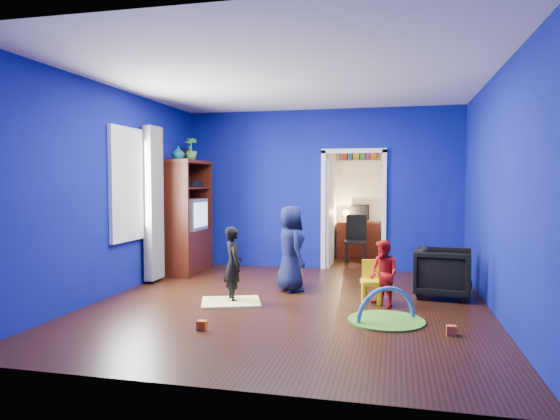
% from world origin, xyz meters
% --- Properties ---
extents(floor, '(5.00, 5.50, 0.01)m').
position_xyz_m(floor, '(0.00, 0.00, 0.00)').
color(floor, black).
rests_on(floor, ground).
extents(ceiling, '(5.00, 5.50, 0.01)m').
position_xyz_m(ceiling, '(0.00, 0.00, 2.90)').
color(ceiling, white).
rests_on(ceiling, wall_back).
extents(wall_back, '(5.00, 0.02, 2.90)m').
position_xyz_m(wall_back, '(0.00, 2.75, 1.45)').
color(wall_back, navy).
rests_on(wall_back, floor).
extents(wall_front, '(5.00, 0.02, 2.90)m').
position_xyz_m(wall_front, '(0.00, -2.75, 1.45)').
color(wall_front, navy).
rests_on(wall_front, floor).
extents(wall_left, '(0.02, 5.50, 2.90)m').
position_xyz_m(wall_left, '(-2.50, 0.00, 1.45)').
color(wall_left, navy).
rests_on(wall_left, floor).
extents(wall_right, '(0.02, 5.50, 2.90)m').
position_xyz_m(wall_right, '(2.50, 0.00, 1.45)').
color(wall_right, navy).
rests_on(wall_right, floor).
extents(alcove, '(1.00, 1.75, 2.50)m').
position_xyz_m(alcove, '(0.60, 3.62, 1.25)').
color(alcove, silver).
rests_on(alcove, floor).
extents(armchair, '(0.83, 0.81, 0.68)m').
position_xyz_m(armchair, '(1.99, 0.85, 0.34)').
color(armchair, black).
rests_on(armchair, floor).
extents(child_black, '(0.40, 0.43, 1.00)m').
position_xyz_m(child_black, '(-0.75, -0.05, 0.50)').
color(child_black, black).
rests_on(child_black, floor).
extents(child_navy, '(0.66, 0.72, 1.24)m').
position_xyz_m(child_navy, '(-0.14, 0.76, 0.62)').
color(child_navy, '#10133D').
rests_on(child_navy, floor).
extents(toddler_red, '(0.52, 0.52, 0.85)m').
position_xyz_m(toddler_red, '(1.20, 0.10, 0.43)').
color(toddler_red, '#B41313').
rests_on(toddler_red, floor).
extents(vase, '(0.24, 0.24, 0.22)m').
position_xyz_m(vase, '(-2.22, 1.50, 2.07)').
color(vase, '#0D6C6E').
rests_on(vase, tv_armoire).
extents(potted_plant, '(0.29, 0.29, 0.42)m').
position_xyz_m(potted_plant, '(-2.22, 2.02, 2.17)').
color(potted_plant, green).
rests_on(potted_plant, tv_armoire).
extents(tv_armoire, '(0.58, 1.14, 1.96)m').
position_xyz_m(tv_armoire, '(-2.22, 1.80, 0.98)').
color(tv_armoire, '#41140A').
rests_on(tv_armoire, floor).
extents(crt_tv, '(0.46, 0.70, 0.54)m').
position_xyz_m(crt_tv, '(-2.18, 1.80, 1.02)').
color(crt_tv, silver).
rests_on(crt_tv, tv_armoire).
extents(yellow_blanket, '(0.91, 0.82, 0.03)m').
position_xyz_m(yellow_blanket, '(-0.75, -0.15, 0.01)').
color(yellow_blanket, '#F2E07A').
rests_on(yellow_blanket, floor).
extents(hopper_ball, '(0.37, 0.37, 0.37)m').
position_xyz_m(hopper_ball, '(-0.19, 1.01, 0.19)').
color(hopper_ball, yellow).
rests_on(hopper_ball, floor).
extents(kid_chair, '(0.33, 0.33, 0.50)m').
position_xyz_m(kid_chair, '(1.05, 0.30, 0.25)').
color(kid_chair, yellow).
rests_on(kid_chair, floor).
extents(play_mat, '(0.86, 0.86, 0.02)m').
position_xyz_m(play_mat, '(1.25, -0.57, 0.01)').
color(play_mat, green).
rests_on(play_mat, floor).
extents(toy_arch, '(0.67, 0.47, 0.78)m').
position_xyz_m(toy_arch, '(1.25, -0.57, 0.02)').
color(toy_arch, '#3F8CD8').
rests_on(toy_arch, floor).
extents(window_left, '(0.03, 0.95, 1.55)m').
position_xyz_m(window_left, '(-2.48, 0.35, 1.55)').
color(window_left, white).
rests_on(window_left, wall_left).
extents(curtain, '(0.14, 0.42, 2.40)m').
position_xyz_m(curtain, '(-2.37, 0.90, 1.25)').
color(curtain, slate).
rests_on(curtain, floor).
extents(doorway, '(1.16, 0.10, 2.10)m').
position_xyz_m(doorway, '(0.60, 2.75, 1.05)').
color(doorway, white).
rests_on(doorway, floor).
extents(study_desk, '(0.88, 0.44, 0.75)m').
position_xyz_m(study_desk, '(0.60, 4.26, 0.38)').
color(study_desk, '#3D140A').
rests_on(study_desk, floor).
extents(desk_monitor, '(0.40, 0.05, 0.32)m').
position_xyz_m(desk_monitor, '(0.60, 4.38, 0.95)').
color(desk_monitor, black).
rests_on(desk_monitor, study_desk).
extents(desk_lamp, '(0.14, 0.14, 0.14)m').
position_xyz_m(desk_lamp, '(0.32, 4.32, 0.93)').
color(desk_lamp, '#FFD88C').
rests_on(desk_lamp, study_desk).
extents(folding_chair, '(0.40, 0.40, 0.92)m').
position_xyz_m(folding_chair, '(0.60, 3.30, 0.46)').
color(folding_chair, black).
rests_on(folding_chair, floor).
extents(book_shelf, '(0.88, 0.24, 0.04)m').
position_xyz_m(book_shelf, '(0.60, 4.37, 2.02)').
color(book_shelf, white).
rests_on(book_shelf, study_desk).
extents(toy_0, '(0.10, 0.08, 0.10)m').
position_xyz_m(toy_0, '(1.91, -0.93, 0.05)').
color(toy_0, orange).
rests_on(toy_0, floor).
extents(toy_1, '(0.11, 0.11, 0.11)m').
position_xyz_m(toy_1, '(1.66, 1.01, 0.06)').
color(toy_1, '#2393CB').
rests_on(toy_1, floor).
extents(toy_2, '(0.10, 0.08, 0.10)m').
position_xyz_m(toy_2, '(-0.67, -1.34, 0.05)').
color(toy_2, '#E6540C').
rests_on(toy_2, floor).
extents(toy_3, '(0.11, 0.11, 0.11)m').
position_xyz_m(toy_3, '(1.15, 0.91, 0.06)').
color(toy_3, green).
rests_on(toy_3, floor).
extents(toy_4, '(0.10, 0.08, 0.10)m').
position_xyz_m(toy_4, '(1.25, 0.21, 0.05)').
color(toy_4, '#D34FA5').
rests_on(toy_4, floor).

